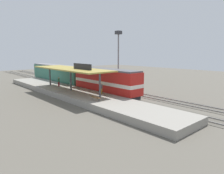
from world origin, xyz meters
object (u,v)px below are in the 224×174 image
at_px(platform_bench, 96,97).
at_px(light_mast, 118,47).
at_px(locomotive, 106,81).
at_px(passenger_carriage_single, 57,74).
at_px(person_waiting, 101,88).
at_px(person_walking, 59,81).

xyz_separation_m(platform_bench, light_mast, (13.80, 10.28, 7.05)).
bearing_deg(locomotive, passenger_carriage_single, 90.00).
distance_m(light_mast, person_waiting, 14.12).
height_order(light_mast, person_waiting, light_mast).
bearing_deg(person_walking, locomotive, -66.03).
distance_m(platform_bench, person_waiting, 4.75).
height_order(person_waiting, person_walking, same).
relative_size(platform_bench, person_walking, 0.99).
xyz_separation_m(passenger_carriage_single, light_mast, (7.80, -12.85, 6.08)).
relative_size(passenger_carriage_single, light_mast, 1.71).
height_order(locomotive, person_waiting, locomotive).
distance_m(passenger_carriage_single, light_mast, 16.22).
xyz_separation_m(passenger_carriage_single, person_walking, (-4.07, -8.84, -0.46)).
bearing_deg(locomotive, person_waiting, -141.69).
bearing_deg(light_mast, platform_bench, -143.31).
bearing_deg(passenger_carriage_single, locomotive, -90.00).
height_order(platform_bench, locomotive, locomotive).
distance_m(locomotive, passenger_carriage_single, 18.00).
xyz_separation_m(locomotive, person_waiting, (-2.49, -1.97, -0.56)).
bearing_deg(person_walking, platform_bench, -97.68).
bearing_deg(locomotive, platform_bench, -139.44).
bearing_deg(locomotive, light_mast, 33.41).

